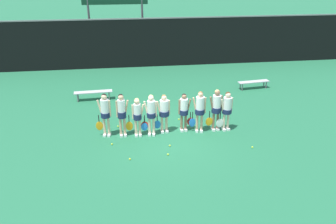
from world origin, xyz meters
name	(u,v)px	position (x,y,z in m)	size (l,w,h in m)	color
ground_plane	(167,133)	(0.00, 0.00, 0.00)	(140.00, 140.00, 0.00)	#216642
fence_windscreen	(148,43)	(0.00, 9.42, 1.61)	(60.00, 0.08, 3.19)	black
bench_courtside	(93,93)	(-3.24, 3.97, 0.39)	(1.91, 0.46, 0.45)	#B2B2B7
bench_far	(254,82)	(5.39, 4.46, 0.37)	(1.79, 0.56, 0.42)	#B2B2B7
player_0	(105,111)	(-2.44, 0.07, 1.08)	(0.65, 0.37, 1.81)	beige
player_1	(122,112)	(-1.79, -0.02, 1.06)	(0.62, 0.34, 1.80)	tan
player_2	(137,114)	(-1.19, -0.09, 0.95)	(0.60, 0.33, 1.62)	beige
player_3	(151,112)	(-0.65, -0.10, 1.03)	(0.65, 0.36, 1.74)	beige
player_4	(164,110)	(-0.11, 0.07, 0.98)	(0.67, 0.40, 1.65)	beige
player_5	(184,109)	(0.71, 0.09, 0.96)	(0.64, 0.36, 1.64)	#8C664C
player_6	(200,108)	(1.32, -0.06, 1.05)	(0.66, 0.39, 1.76)	tan
player_7	(216,106)	(2.01, -0.04, 1.07)	(0.67, 0.39, 1.79)	#8C664C
player_8	(227,108)	(2.44, -0.08, 1.01)	(0.67, 0.39, 1.70)	beige
tennis_ball_0	(252,147)	(3.04, -1.64, 0.03)	(0.07, 0.07, 0.07)	#CCE033
tennis_ball_1	(179,119)	(0.67, 1.10, 0.03)	(0.07, 0.07, 0.07)	#CCE033
tennis_ball_2	(130,159)	(-1.58, -1.85, 0.03)	(0.07, 0.07, 0.07)	#CCE033
tennis_ball_3	(118,126)	(-2.01, 0.77, 0.03)	(0.07, 0.07, 0.07)	#CCE033
tennis_ball_4	(112,144)	(-2.23, -0.71, 0.03)	(0.06, 0.06, 0.06)	#CCE033
tennis_ball_5	(168,154)	(-0.19, -1.73, 0.03)	(0.07, 0.07, 0.07)	#CCE033
tennis_ball_6	(170,146)	(-0.04, -1.12, 0.03)	(0.06, 0.06, 0.06)	#CCE033
tennis_ball_7	(213,112)	(2.39, 1.63, 0.03)	(0.07, 0.07, 0.07)	#CCE033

